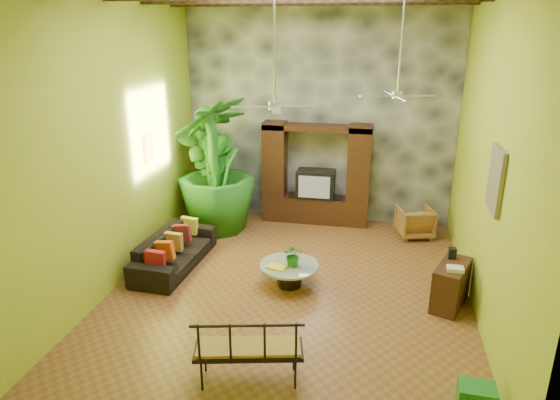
% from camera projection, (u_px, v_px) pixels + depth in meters
% --- Properties ---
extents(ground, '(7.00, 7.00, 0.00)m').
position_uv_depth(ground, '(291.00, 286.00, 8.74)').
color(ground, brown).
rests_on(ground, ground).
extents(back_wall, '(6.00, 0.02, 5.00)m').
position_uv_depth(back_wall, '(320.00, 111.00, 11.15)').
color(back_wall, '#9FB92A').
rests_on(back_wall, ground).
extents(left_wall, '(0.02, 7.00, 5.00)m').
position_uv_depth(left_wall, '(119.00, 138.00, 8.47)').
color(left_wall, '#9FB92A').
rests_on(left_wall, ground).
extents(right_wall, '(0.02, 7.00, 5.00)m').
position_uv_depth(right_wall, '(492.00, 156.00, 7.36)').
color(right_wall, '#9FB92A').
rests_on(right_wall, ground).
extents(stone_accent_wall, '(5.98, 0.10, 4.98)m').
position_uv_depth(stone_accent_wall, '(319.00, 112.00, 11.10)').
color(stone_accent_wall, '#383C40').
rests_on(stone_accent_wall, ground).
extents(entertainment_center, '(2.40, 0.55, 2.30)m').
position_uv_depth(entertainment_center, '(316.00, 181.00, 11.32)').
color(entertainment_center, black).
rests_on(entertainment_center, ground).
extents(ceiling_fan_front, '(1.28, 1.28, 1.86)m').
position_uv_depth(ceiling_fan_front, '(275.00, 92.00, 7.28)').
color(ceiling_fan_front, silver).
rests_on(ceiling_fan_front, ceiling).
extents(ceiling_fan_back, '(1.28, 1.28, 1.86)m').
position_uv_depth(ceiling_fan_back, '(398.00, 83.00, 8.43)').
color(ceiling_fan_back, silver).
rests_on(ceiling_fan_back, ceiling).
extents(wall_art_mask, '(0.06, 0.32, 0.55)m').
position_uv_depth(wall_art_mask, '(149.00, 148.00, 9.52)').
color(wall_art_mask, '#F2AD1C').
rests_on(wall_art_mask, left_wall).
extents(wall_art_painting, '(0.06, 0.70, 0.90)m').
position_uv_depth(wall_art_painting, '(496.00, 180.00, 6.87)').
color(wall_art_painting, '#224F7D').
rests_on(wall_art_painting, right_wall).
extents(sofa, '(0.96, 2.21, 0.63)m').
position_uv_depth(sofa, '(174.00, 250.00, 9.38)').
color(sofa, black).
rests_on(sofa, ground).
extents(wicker_armchair, '(0.87, 0.88, 0.65)m').
position_uv_depth(wicker_armchair, '(415.00, 222.00, 10.70)').
color(wicker_armchair, olive).
rests_on(wicker_armchair, ground).
extents(tall_plant_a, '(1.47, 1.42, 2.32)m').
position_uv_depth(tall_plant_a, '(205.00, 172.00, 11.31)').
color(tall_plant_a, '#286219').
rests_on(tall_plant_a, ground).
extents(tall_plant_b, '(1.47, 1.50, 2.13)m').
position_uv_depth(tall_plant_b, '(212.00, 184.00, 10.83)').
color(tall_plant_b, '#165517').
rests_on(tall_plant_b, ground).
extents(tall_plant_c, '(2.19, 2.19, 2.96)m').
position_uv_depth(tall_plant_c, '(216.00, 165.00, 10.71)').
color(tall_plant_c, '#21671B').
rests_on(tall_plant_c, ground).
extents(coffee_table, '(1.03, 1.03, 0.40)m').
position_uv_depth(coffee_table, '(289.00, 272.00, 8.69)').
color(coffee_table, black).
rests_on(coffee_table, ground).
extents(centerpiece_plant, '(0.39, 0.35, 0.39)m').
position_uv_depth(centerpiece_plant, '(294.00, 255.00, 8.53)').
color(centerpiece_plant, '#1E681B').
rests_on(centerpiece_plant, coffee_table).
extents(yellow_tray, '(0.36, 0.30, 0.03)m').
position_uv_depth(yellow_tray, '(277.00, 267.00, 8.51)').
color(yellow_tray, yellow).
rests_on(yellow_tray, coffee_table).
extents(iron_bench, '(1.43, 0.79, 0.57)m').
position_uv_depth(iron_bench, '(247.00, 347.00, 6.17)').
color(iron_bench, black).
rests_on(iron_bench, ground).
extents(side_console, '(0.71, 0.99, 0.72)m').
position_uv_depth(side_console, '(451.00, 285.00, 8.03)').
color(side_console, '#381D11').
rests_on(side_console, ground).
extents(green_bin, '(0.44, 0.34, 0.37)m').
position_uv_depth(green_bin, '(476.00, 399.00, 5.83)').
color(green_bin, '#1B652A').
rests_on(green_bin, ground).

